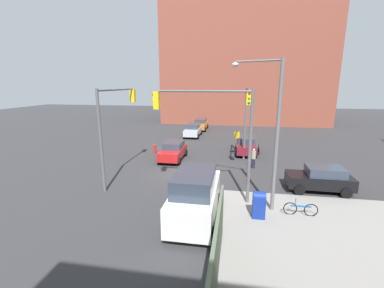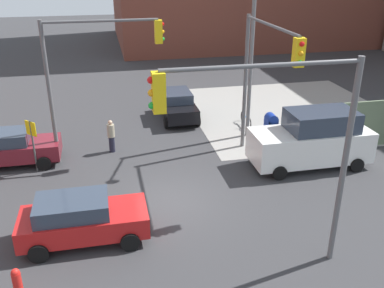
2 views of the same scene
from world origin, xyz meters
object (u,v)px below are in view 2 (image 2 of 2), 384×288
Objects in this scene: sedan_red at (81,219)px; pedestrian_crossing at (111,136)px; traffic_signal_ne_corner at (263,66)px; street_lamp_corner at (252,49)px; sedan_maroon at (8,148)px; van_white_delivery at (312,139)px; traffic_signal_se_corner at (277,129)px; mailbox_blue at (271,126)px; coupe_black at (178,105)px; bicycle_leaning_on_fence at (246,120)px; fire_hydrant at (17,282)px; bicycle_at_crosswalk at (12,147)px; traffic_signal_nw_corner at (93,63)px.

sedan_red is 7.19m from pedestrian_crossing.
traffic_signal_ne_corner is 0.81× the size of street_lamp_corner.
sedan_maroon is 0.82× the size of van_white_delivery.
van_white_delivery is at bearing 53.98° from traffic_signal_se_corner.
coupe_black is (-4.19, 4.17, 0.08)m from mailbox_blue.
sedan_red is at bearing 154.76° from traffic_signal_se_corner.
street_lamp_corner is 4.72m from bicycle_leaning_on_fence.
traffic_signal_ne_corner is at bearing 28.39° from sedan_red.
fire_hydrant is 0.22× the size of sedan_red.
coupe_black is (7.01, 13.37, 0.36)m from fire_hydrant.
van_white_delivery is at bearing -12.23° from sedan_maroon.
bicycle_at_crosswalk is at bearing 114.24° from sedan_red.
bicycle_at_crosswalk is at bearing -174.49° from bicycle_leaning_on_fence.
traffic_signal_nw_corner reaches higher than sedan_maroon.
traffic_signal_nw_corner is 7.34m from traffic_signal_ne_corner.
traffic_signal_ne_corner is 1.20× the size of van_white_delivery.
traffic_signal_ne_corner is 12.25m from fire_hydrant.
bicycle_leaning_on_fence is 12.46m from bicycle_at_crosswalk.
pedestrian_crossing reaches higher than bicycle_leaning_on_fence.
traffic_signal_ne_corner reaches higher than van_white_delivery.
street_lamp_corner is 4.12m from mailbox_blue.
bicycle_leaning_on_fence is at bearing 18.39° from traffic_signal_nw_corner.
pedestrian_crossing is (-7.09, -0.25, -3.85)m from street_lamp_corner.
mailbox_blue is at bearing 106.34° from pedestrian_crossing.
van_white_delivery reaches higher than bicycle_at_crosswalk.
sedan_red is 0.95× the size of sedan_maroon.
bicycle_at_crosswalk is (-11.30, 3.68, -4.30)m from traffic_signal_ne_corner.
traffic_signal_ne_corner is at bearing 167.78° from van_white_delivery.
street_lamp_corner is at bearing 7.12° from traffic_signal_nw_corner.
sedan_maroon is at bearing -178.86° from mailbox_blue.
traffic_signal_se_corner is at bearing -49.05° from bicycle_at_crosswalk.
traffic_signal_ne_corner is (2.19, 6.82, -0.00)m from traffic_signal_se_corner.
pedestrian_crossing is 7.87m from bicycle_leaning_on_fence.
traffic_signal_nw_corner is at bearing -19.26° from bicycle_at_crosswalk.
traffic_signal_se_corner reaches higher than pedestrian_crossing.
traffic_signal_ne_corner is at bearing -100.60° from street_lamp_corner.
fire_hydrant is 0.24× the size of coupe_black.
van_white_delivery is (13.58, -2.94, 0.44)m from sedan_maroon.
bicycle_at_crosswalk is (-4.29, 1.50, -4.27)m from traffic_signal_nw_corner.
bicycle_at_crosswalk is (-13.69, 4.20, -0.93)m from van_white_delivery.
traffic_signal_se_corner reaches higher than van_white_delivery.
mailbox_blue is 8.20m from pedestrian_crossing.
van_white_delivery is at bearing -56.48° from coupe_black.
street_lamp_corner reaches higher than bicycle_at_crosswalk.
traffic_signal_se_corner is at bearing -25.24° from sedan_red.
street_lamp_corner is 14.58m from fire_hydrant.
pedestrian_crossing is at bearing -9.46° from bicycle_at_crosswalk.
coupe_black is 2.26× the size of bicycle_leaning_on_fence.
sedan_maroon is at bearing -84.76° from bicycle_at_crosswalk.
mailbox_blue is 0.32× the size of sedan_maroon.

